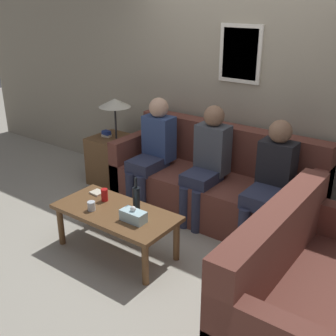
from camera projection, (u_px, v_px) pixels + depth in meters
ground_plane at (188, 231)px, 4.37m from camera, size 16.00×16.00×0.00m
wall_back at (240, 91)px, 4.59m from camera, size 9.00×0.08×2.60m
couch_main at (215, 185)px, 4.62m from camera, size 2.28×0.85×0.96m
couch_side at (307, 299)px, 2.91m from camera, size 0.85×1.61×0.96m
coffee_table at (116, 216)px, 3.89m from camera, size 1.18×0.57×0.44m
side_table_with_lamp at (114, 156)px, 5.36m from camera, size 0.52×0.52×1.12m
wine_bottle at (136, 198)px, 3.82m from camera, size 0.07×0.07×0.33m
drinking_glass at (91, 206)px, 3.86m from camera, size 0.07×0.07×0.09m
book_stack at (97, 193)px, 4.20m from camera, size 0.13×0.12×0.02m
soda_can at (104, 195)px, 4.03m from camera, size 0.07×0.07×0.12m
tissue_box at (133, 216)px, 3.67m from camera, size 0.23×0.12×0.15m
person_left at (153, 148)px, 4.73m from camera, size 0.34×0.60×1.23m
person_middle at (207, 160)px, 4.38m from camera, size 0.34×0.57×1.24m
person_right at (270, 178)px, 3.99m from camera, size 0.34×0.64×1.20m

